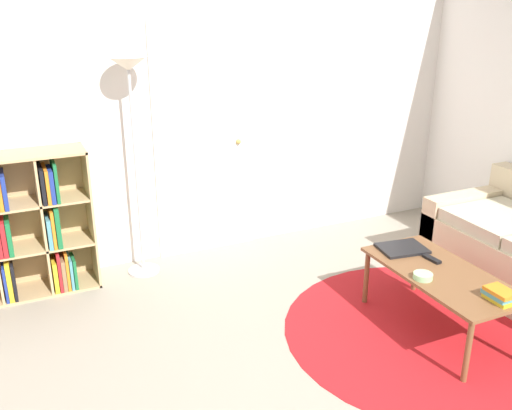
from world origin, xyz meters
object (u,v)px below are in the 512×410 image
at_px(floor_lamp, 131,96).
at_px(laptop, 402,248).
at_px(bookshelf, 13,228).
at_px(coffee_table, 441,278).
at_px(bowl, 423,276).

distance_m(floor_lamp, laptop, 2.27).
bearing_deg(bookshelf, floor_lamp, -1.94).
bearing_deg(bookshelf, laptop, -27.91).
relative_size(floor_lamp, coffee_table, 1.58).
bearing_deg(floor_lamp, bowl, -50.32).
height_order(floor_lamp, coffee_table, floor_lamp).
distance_m(bookshelf, coffee_table, 3.06).
distance_m(coffee_table, laptop, 0.39).
relative_size(bookshelf, laptop, 3.05).
xyz_separation_m(floor_lamp, laptop, (1.57, -1.30, -0.99)).
distance_m(floor_lamp, bowl, 2.42).
height_order(coffee_table, bowl, bowl).
bearing_deg(coffee_table, bookshelf, 145.79).
height_order(floor_lamp, laptop, floor_lamp).
bearing_deg(bowl, bookshelf, 143.49).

